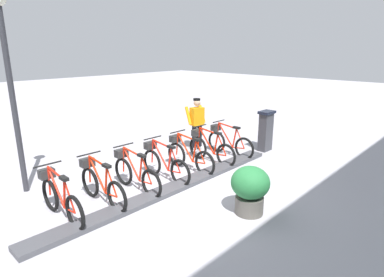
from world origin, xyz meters
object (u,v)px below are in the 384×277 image
object	(u,v)px
bike_docked_2	(188,155)
bike_docked_6	(60,198)
worker_near_rack	(197,122)
planter_bush	(250,188)
bike_docked_0	(228,141)
bike_docked_3	(163,163)
payment_kiosk	(266,130)
lamp_post	(8,68)
bike_docked_5	(101,184)
bike_docked_1	(209,148)
bike_docked_4	(135,173)

from	to	relation	value
bike_docked_2	bike_docked_6	bearing A→B (deg)	90.00
worker_near_rack	planter_bush	distance (m)	4.29
bike_docked_0	worker_near_rack	world-z (taller)	worker_near_rack
bike_docked_0	bike_docked_3	size ratio (longest dim) A/B	1.00
planter_bush	payment_kiosk	bearing A→B (deg)	-63.00
worker_near_rack	lamp_post	bearing A→B (deg)	81.68
bike_docked_5	bike_docked_6	distance (m)	0.88
bike_docked_3	bike_docked_6	bearing A→B (deg)	90.00
bike_docked_1	lamp_post	world-z (taller)	lamp_post
bike_docked_0	bike_docked_5	xyz separation A→B (m)	(0.00, 4.38, 0.00)
bike_docked_0	lamp_post	distance (m)	6.02
worker_near_rack	bike_docked_1	bearing A→B (deg)	149.67
bike_docked_0	bike_docked_4	distance (m)	3.50
bike_docked_4	bike_docked_5	bearing A→B (deg)	90.00
bike_docked_3	worker_near_rack	xyz separation A→B (m)	(1.06, -2.37, 0.48)
bike_docked_0	planter_bush	size ratio (longest dim) A/B	1.77
bike_docked_0	bike_docked_1	world-z (taller)	same
bike_docked_0	bike_docked_6	world-z (taller)	same
bike_docked_1	bike_docked_6	xyz separation A→B (m)	(0.00, 4.38, 0.00)
planter_bush	lamp_post	bearing A→B (deg)	31.57
lamp_post	bike_docked_2	bearing A→B (deg)	-117.13
payment_kiosk	worker_near_rack	bearing A→B (deg)	41.41
bike_docked_4	planter_bush	world-z (taller)	bike_docked_4
payment_kiosk	planter_bush	distance (m)	4.26
bike_docked_5	lamp_post	size ratio (longest dim) A/B	0.40
payment_kiosk	bike_docked_3	xyz separation A→B (m)	(0.57, 3.81, -0.24)
bike_docked_1	bike_docked_2	world-z (taller)	same
payment_kiosk	bike_docked_4	distance (m)	4.73
payment_kiosk	planter_bush	world-z (taller)	payment_kiosk
bike_docked_5	lamp_post	distance (m)	3.07
bike_docked_0	bike_docked_3	distance (m)	2.63
bike_docked_3	bike_docked_5	distance (m)	1.75
bike_docked_6	lamp_post	world-z (taller)	lamp_post
bike_docked_4	planter_bush	size ratio (longest dim) A/B	1.77
bike_docked_4	bike_docked_0	bearing A→B (deg)	-90.00
bike_docked_2	bike_docked_5	distance (m)	2.63
planter_bush	bike_docked_6	bearing A→B (deg)	46.57
planter_bush	worker_near_rack	bearing A→B (deg)	-33.42
bike_docked_0	bike_docked_1	xyz separation A→B (m)	(0.00, 0.88, 0.00)
bike_docked_2	worker_near_rack	size ratio (longest dim) A/B	1.04
bike_docked_4	bike_docked_2	bearing A→B (deg)	-90.00
worker_near_rack	bike_docked_4	bearing A→B (deg)	108.10
bike_docked_1	bike_docked_2	bearing A→B (deg)	90.00
bike_docked_4	payment_kiosk	bearing A→B (deg)	-96.95
bike_docked_1	bike_docked_3	world-z (taller)	same
bike_docked_1	lamp_post	bearing A→B (deg)	67.72
bike_docked_2	lamp_post	distance (m)	4.57
payment_kiosk	bike_docked_2	world-z (taller)	payment_kiosk
bike_docked_1	bike_docked_4	size ratio (longest dim) A/B	1.00
bike_docked_1	bike_docked_6	size ratio (longest dim) A/B	1.00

